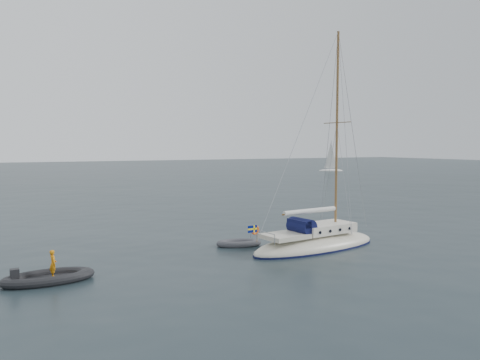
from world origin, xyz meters
name	(u,v)px	position (x,y,z in m)	size (l,w,h in m)	color
ground	(278,244)	(0.00, 0.00, 0.00)	(300.00, 300.00, 0.00)	black
sailboat	(316,232)	(1.27, -1.93, 0.95)	(8.86, 2.66, 12.61)	beige
dinghy	(239,243)	(-2.29, 0.57, 0.16)	(2.58, 1.17, 0.37)	#46464B
rib	(48,277)	(-12.58, -2.16, 0.22)	(3.78, 1.72, 1.37)	black
distant_yacht_b	(331,157)	(50.31, 60.55, 3.08)	(5.43, 2.90, 7.20)	silver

